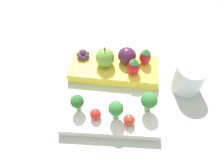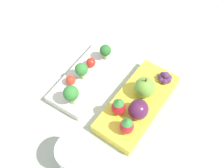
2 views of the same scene
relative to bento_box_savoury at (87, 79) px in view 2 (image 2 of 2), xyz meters
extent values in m
plane|color=#ADB7A3|center=(0.00, -0.07, -0.01)|extent=(4.00, 4.00, 0.00)
cube|color=silver|center=(0.00, 0.00, 0.00)|extent=(0.21, 0.10, 0.02)
cube|color=yellow|center=(0.01, -0.14, 0.00)|extent=(0.23, 0.11, 0.03)
cylinder|color=#93B770|center=(-0.01, 0.01, 0.02)|extent=(0.01, 0.01, 0.02)
sphere|color=#388438|center=(-0.01, 0.01, 0.04)|extent=(0.03, 0.03, 0.03)
cylinder|color=#93B770|center=(-0.08, -0.02, 0.02)|extent=(0.01, 0.01, 0.02)
sphere|color=#388438|center=(-0.08, -0.02, 0.05)|extent=(0.03, 0.03, 0.03)
cylinder|color=#93B770|center=(0.07, -0.01, 0.02)|extent=(0.01, 0.01, 0.02)
sphere|color=#2D702D|center=(0.07, -0.01, 0.04)|extent=(0.03, 0.03, 0.03)
sphere|color=red|center=(0.03, 0.01, 0.02)|extent=(0.02, 0.02, 0.02)
sphere|color=red|center=(-0.04, 0.02, 0.02)|extent=(0.02, 0.02, 0.02)
sphere|color=#70A838|center=(0.03, -0.14, 0.04)|extent=(0.05, 0.05, 0.05)
cylinder|color=brown|center=(0.03, -0.14, 0.07)|extent=(0.00, 0.00, 0.01)
ellipsoid|color=red|center=(-0.05, -0.12, 0.03)|extent=(0.03, 0.03, 0.04)
cone|color=#388438|center=(-0.05, -0.12, 0.06)|extent=(0.02, 0.02, 0.01)
ellipsoid|color=red|center=(-0.07, -0.15, 0.03)|extent=(0.03, 0.03, 0.04)
cone|color=#388438|center=(-0.07, -0.15, 0.06)|extent=(0.02, 0.02, 0.01)
ellipsoid|color=#511E42|center=(-0.03, -0.16, 0.04)|extent=(0.05, 0.04, 0.04)
sphere|color=#562D5B|center=(0.10, -0.16, 0.02)|extent=(0.01, 0.01, 0.01)
sphere|color=#562D5B|center=(0.09, -0.16, 0.02)|extent=(0.01, 0.01, 0.01)
sphere|color=#562D5B|center=(0.08, -0.16, 0.02)|extent=(0.01, 0.01, 0.01)
sphere|color=#562D5B|center=(0.08, -0.16, 0.02)|extent=(0.01, 0.01, 0.01)
sphere|color=#562D5B|center=(0.08, -0.17, 0.02)|extent=(0.01, 0.01, 0.01)
sphere|color=#562D5B|center=(0.08, -0.17, 0.02)|extent=(0.01, 0.01, 0.01)
sphere|color=#562D5B|center=(0.09, -0.17, 0.02)|extent=(0.01, 0.01, 0.01)
sphere|color=#562D5B|center=(0.09, -0.16, 0.03)|extent=(0.01, 0.01, 0.01)
cylinder|color=silver|center=(-0.18, -0.10, 0.02)|extent=(0.07, 0.07, 0.07)
camera|label=1|loc=(-0.01, 0.22, 0.38)|focal=32.00mm
camera|label=2|loc=(-0.28, -0.24, 0.49)|focal=40.00mm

